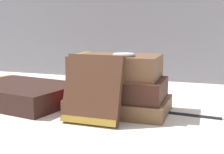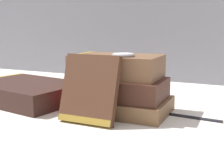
{
  "view_description": "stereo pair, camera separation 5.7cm",
  "coord_description": "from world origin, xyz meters",
  "px_view_note": "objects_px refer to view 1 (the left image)",
  "views": [
    {
      "loc": [
        0.18,
        -0.57,
        0.18
      ],
      "look_at": [
        -0.03,
        0.01,
        0.07
      ],
      "focal_mm": 50.0,
      "sensor_mm": 36.0,
      "label": 1
    },
    {
      "loc": [
        0.24,
        -0.55,
        0.18
      ],
      "look_at": [
        -0.03,
        0.01,
        0.07
      ],
      "focal_mm": 50.0,
      "sensor_mm": 36.0,
      "label": 2
    }
  ],
  "objects_px": {
    "book_flat_bottom": "(116,104)",
    "pocket_watch": "(124,55)",
    "book_flat_middle": "(116,88)",
    "book_leaning_front": "(92,92)",
    "book_side_left": "(18,93)",
    "book_flat_top": "(114,66)",
    "fountain_pen": "(196,114)"
  },
  "relations": [
    {
      "from": "book_flat_bottom",
      "to": "book_leaning_front",
      "type": "bearing_deg",
      "value": -102.21
    },
    {
      "from": "book_flat_top",
      "to": "book_leaning_front",
      "type": "distance_m",
      "value": 0.1
    },
    {
      "from": "book_leaning_front",
      "to": "book_flat_bottom",
      "type": "bearing_deg",
      "value": 79.16
    },
    {
      "from": "book_side_left",
      "to": "book_leaning_front",
      "type": "bearing_deg",
      "value": -11.22
    },
    {
      "from": "book_flat_top",
      "to": "book_side_left",
      "type": "relative_size",
      "value": 0.66
    },
    {
      "from": "book_flat_bottom",
      "to": "book_flat_middle",
      "type": "relative_size",
      "value": 1.09
    },
    {
      "from": "book_flat_middle",
      "to": "book_leaning_front",
      "type": "bearing_deg",
      "value": -103.68
    },
    {
      "from": "book_flat_bottom",
      "to": "book_side_left",
      "type": "relative_size",
      "value": 0.74
    },
    {
      "from": "book_side_left",
      "to": "book_leaning_front",
      "type": "relative_size",
      "value": 2.21
    },
    {
      "from": "book_flat_top",
      "to": "pocket_watch",
      "type": "height_order",
      "value": "pocket_watch"
    },
    {
      "from": "book_flat_middle",
      "to": "book_leaning_front",
      "type": "relative_size",
      "value": 1.51
    },
    {
      "from": "book_leaning_front",
      "to": "pocket_watch",
      "type": "relative_size",
      "value": 2.59
    },
    {
      "from": "book_side_left",
      "to": "book_flat_bottom",
      "type": "bearing_deg",
      "value": 9.97
    },
    {
      "from": "book_flat_bottom",
      "to": "pocket_watch",
      "type": "height_order",
      "value": "pocket_watch"
    },
    {
      "from": "book_flat_bottom",
      "to": "book_leaning_front",
      "type": "height_order",
      "value": "book_leaning_front"
    },
    {
      "from": "book_flat_bottom",
      "to": "book_side_left",
      "type": "height_order",
      "value": "book_side_left"
    },
    {
      "from": "pocket_watch",
      "to": "book_flat_top",
      "type": "bearing_deg",
      "value": 144.51
    },
    {
      "from": "book_leaning_front",
      "to": "pocket_watch",
      "type": "height_order",
      "value": "same"
    },
    {
      "from": "book_side_left",
      "to": "pocket_watch",
      "type": "xyz_separation_m",
      "value": [
        0.26,
        -0.01,
        0.1
      ]
    },
    {
      "from": "pocket_watch",
      "to": "book_flat_bottom",
      "type": "bearing_deg",
      "value": 143.76
    },
    {
      "from": "book_flat_bottom",
      "to": "book_side_left",
      "type": "xyz_separation_m",
      "value": [
        -0.24,
        -0.0,
        0.01
      ]
    },
    {
      "from": "book_flat_middle",
      "to": "pocket_watch",
      "type": "relative_size",
      "value": 3.9
    },
    {
      "from": "book_flat_top",
      "to": "book_side_left",
      "type": "bearing_deg",
      "value": 179.13
    },
    {
      "from": "book_flat_middle",
      "to": "pocket_watch",
      "type": "height_order",
      "value": "pocket_watch"
    },
    {
      "from": "book_flat_bottom",
      "to": "book_flat_top",
      "type": "height_order",
      "value": "book_flat_top"
    },
    {
      "from": "fountain_pen",
      "to": "book_flat_middle",
      "type": "bearing_deg",
      "value": -167.44
    },
    {
      "from": "book_flat_bottom",
      "to": "pocket_watch",
      "type": "xyz_separation_m",
      "value": [
        0.02,
        -0.02,
        0.11
      ]
    },
    {
      "from": "book_flat_bottom",
      "to": "fountain_pen",
      "type": "height_order",
      "value": "book_flat_bottom"
    },
    {
      "from": "book_flat_middle",
      "to": "pocket_watch",
      "type": "bearing_deg",
      "value": -33.79
    },
    {
      "from": "book_flat_bottom",
      "to": "pocket_watch",
      "type": "relative_size",
      "value": 4.23
    },
    {
      "from": "pocket_watch",
      "to": "fountain_pen",
      "type": "height_order",
      "value": "pocket_watch"
    },
    {
      "from": "book_flat_bottom",
      "to": "book_leaning_front",
      "type": "xyz_separation_m",
      "value": [
        -0.02,
        -0.09,
        0.04
      ]
    }
  ]
}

